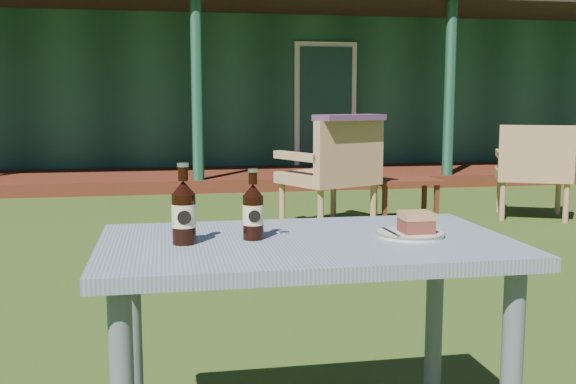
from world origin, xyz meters
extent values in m
plane|color=#334916|center=(0.00, 0.00, 0.00)|extent=(80.00, 80.00, 0.00)
cube|color=#1C4A35|center=(0.00, 9.50, 1.30)|extent=(15.00, 6.00, 2.60)
cube|color=black|center=(0.00, 9.50, 2.75)|extent=(15.80, 6.80, 0.30)
cube|color=#532214|center=(0.00, 5.60, 0.08)|extent=(15.00, 1.80, 0.16)
cylinder|color=#1C4A35|center=(0.00, 4.80, 1.23)|extent=(0.14, 0.14, 2.45)
cylinder|color=#1C4A35|center=(3.25, 4.80, 1.23)|extent=(0.14, 0.14, 2.45)
cube|color=white|center=(2.00, 6.48, 1.00)|extent=(0.95, 0.06, 2.00)
cube|color=#193D38|center=(2.00, 6.45, 1.00)|extent=(0.80, 0.04, 1.85)
cube|color=slate|center=(0.00, -1.60, 0.70)|extent=(1.20, 0.70, 0.04)
cylinder|color=slate|center=(-0.52, -1.33, 0.34)|extent=(0.06, 0.06, 0.68)
cylinder|color=slate|center=(0.52, -1.33, 0.34)|extent=(0.06, 0.06, 0.68)
cylinder|color=silver|center=(0.32, -1.61, 0.73)|extent=(0.20, 0.20, 0.01)
cylinder|color=olive|center=(0.32, -1.61, 0.73)|extent=(0.20, 0.20, 0.00)
cube|color=brown|center=(0.33, -1.63, 0.75)|extent=(0.09, 0.08, 0.04)
cube|color=#AC804D|center=(0.33, -1.63, 0.79)|extent=(0.09, 0.09, 0.02)
cube|color=silver|center=(0.25, -1.62, 0.74)|extent=(0.02, 0.14, 0.00)
cylinder|color=black|center=(-0.15, -1.57, 0.78)|extent=(0.06, 0.06, 0.13)
cone|color=black|center=(-0.15, -1.57, 0.87)|extent=(0.06, 0.06, 0.04)
cylinder|color=black|center=(-0.15, -1.57, 0.90)|extent=(0.03, 0.03, 0.04)
cylinder|color=silver|center=(-0.15, -1.57, 0.92)|extent=(0.03, 0.03, 0.01)
cylinder|color=beige|center=(-0.15, -1.57, 0.79)|extent=(0.06, 0.06, 0.06)
cylinder|color=black|center=(-0.15, -1.60, 0.79)|extent=(0.04, 0.00, 0.04)
cylinder|color=black|center=(-0.35, -1.60, 0.79)|extent=(0.07, 0.07, 0.14)
cone|color=black|center=(-0.35, -1.60, 0.88)|extent=(0.07, 0.07, 0.04)
cylinder|color=black|center=(-0.35, -1.60, 0.92)|extent=(0.03, 0.03, 0.04)
cylinder|color=silver|center=(-0.35, -1.60, 0.95)|extent=(0.03, 0.03, 0.01)
cylinder|color=beige|center=(-0.35, -1.60, 0.80)|extent=(0.07, 0.07, 0.07)
cylinder|color=black|center=(-0.35, -1.63, 0.80)|extent=(0.04, 0.00, 0.04)
cylinder|color=silver|center=(-0.05, -1.52, 0.72)|extent=(0.03, 0.03, 0.01)
cube|color=tan|center=(1.02, 2.30, 0.44)|extent=(0.93, 0.91, 0.10)
cube|color=tan|center=(1.14, 2.04, 0.73)|extent=(0.68, 0.39, 0.47)
cube|color=tan|center=(1.29, 2.45, 0.65)|extent=(0.34, 0.60, 0.07)
cube|color=tan|center=(0.72, 2.18, 0.65)|extent=(0.34, 0.60, 0.07)
cylinder|color=tan|center=(1.17, 2.68, 0.20)|extent=(0.06, 0.06, 0.39)
cylinder|color=tan|center=(0.63, 2.42, 0.20)|extent=(0.06, 0.06, 0.39)
cylinder|color=tan|center=(1.41, 2.17, 0.20)|extent=(0.06, 0.06, 0.39)
cylinder|color=tan|center=(0.87, 1.92, 0.20)|extent=(0.06, 0.06, 0.39)
cube|color=tan|center=(3.09, 2.44, 0.42)|extent=(0.87, 0.85, 0.09)
cube|color=tan|center=(2.98, 2.20, 0.68)|extent=(0.64, 0.35, 0.44)
cube|color=tan|center=(3.37, 2.34, 0.61)|extent=(0.31, 0.56, 0.06)
cube|color=tan|center=(2.83, 2.59, 0.61)|extent=(0.31, 0.56, 0.06)
cylinder|color=tan|center=(3.45, 2.56, 0.19)|extent=(0.05, 0.05, 0.37)
cylinder|color=tan|center=(2.94, 2.80, 0.19)|extent=(0.05, 0.05, 0.37)
cylinder|color=tan|center=(3.24, 2.09, 0.19)|extent=(0.05, 0.05, 0.37)
cylinder|color=tan|center=(2.73, 2.32, 0.19)|extent=(0.05, 0.05, 0.37)
cube|color=#563354|center=(1.14, 2.04, 0.99)|extent=(0.67, 0.48, 0.05)
cube|color=#532214|center=(1.81, 2.46, 0.38)|extent=(0.60, 0.40, 0.04)
cube|color=#532214|center=(1.56, 2.31, 0.18)|extent=(0.04, 0.04, 0.36)
cube|color=#532214|center=(2.06, 2.31, 0.18)|extent=(0.04, 0.04, 0.36)
cube|color=#532214|center=(1.56, 2.61, 0.18)|extent=(0.04, 0.04, 0.36)
cube|color=#532214|center=(2.06, 2.61, 0.18)|extent=(0.04, 0.04, 0.36)
camera|label=1|loc=(-0.40, -3.50, 1.12)|focal=42.00mm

